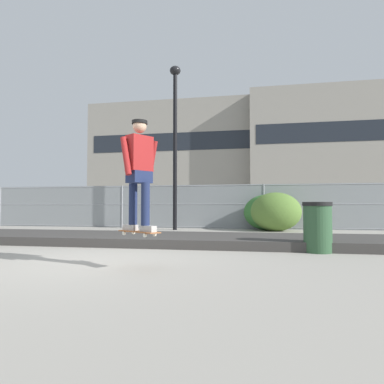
# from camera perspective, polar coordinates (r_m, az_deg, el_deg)

# --- Properties ---
(ground_plane) EXTENTS (120.00, 120.00, 0.00)m
(ground_plane) POSITION_cam_1_polar(r_m,az_deg,el_deg) (5.96, -16.32, -11.47)
(ground_plane) COLOR #9E998E
(gravel_berm) EXTENTS (13.87, 2.44, 0.21)m
(gravel_berm) POSITION_cam_1_polar(r_m,az_deg,el_deg) (8.73, -7.31, -7.94)
(gravel_berm) COLOR #3D3A38
(gravel_berm) RESTS_ON ground_plane
(skateboard) EXTENTS (0.78, 0.61, 0.07)m
(skateboard) POSITION_cam_1_polar(r_m,az_deg,el_deg) (5.12, -9.09, -6.77)
(skateboard) COLOR #9E5B33
(skater) EXTENTS (0.66, 0.61, 1.71)m
(skater) POSITION_cam_1_polar(r_m,az_deg,el_deg) (5.14, -9.02, 4.17)
(skater) COLOR #B2ADA8
(skater) RESTS_ON skateboard
(chain_fence) EXTENTS (18.53, 0.06, 1.85)m
(chain_fence) POSITION_cam_1_polar(r_m,az_deg,el_deg) (14.21, -0.31, -2.47)
(chain_fence) COLOR gray
(chain_fence) RESTS_ON ground_plane
(street_lamp) EXTENTS (0.44, 0.44, 6.60)m
(street_lamp) POSITION_cam_1_polar(r_m,az_deg,el_deg) (13.61, -2.92, 11.09)
(street_lamp) COLOR black
(street_lamp) RESTS_ON ground_plane
(parked_car_near) EXTENTS (4.43, 2.00, 1.66)m
(parked_car_near) POSITION_cam_1_polar(r_m,az_deg,el_deg) (18.90, -12.90, -2.68)
(parked_car_near) COLOR #474C54
(parked_car_near) RESTS_ON ground_plane
(library_building) EXTENTS (25.70, 14.48, 15.98)m
(library_building) POSITION_cam_1_polar(r_m,az_deg,el_deg) (53.63, -1.51, 5.14)
(library_building) COLOR gray
(library_building) RESTS_ON ground_plane
(office_block) EXTENTS (18.54, 10.10, 16.10)m
(office_block) POSITION_cam_1_polar(r_m,az_deg,el_deg) (48.83, 20.97, 6.12)
(office_block) COLOR gray
(office_block) RESTS_ON ground_plane
(shrub_left) EXTENTS (1.81, 1.48, 1.40)m
(shrub_left) POSITION_cam_1_polar(r_m,az_deg,el_deg) (13.36, 12.74, -3.42)
(shrub_left) COLOR #336B2D
(shrub_left) RESTS_ON ground_plane
(shrub_center) EXTENTS (1.89, 1.55, 1.46)m
(shrub_center) POSITION_cam_1_polar(r_m,az_deg,el_deg) (12.97, 14.16, -3.29)
(shrub_center) COLOR #567A33
(shrub_center) RESTS_ON ground_plane
(trash_bin) EXTENTS (0.59, 0.59, 1.03)m
(trash_bin) POSITION_cam_1_polar(r_m,az_deg,el_deg) (7.32, 20.73, -5.62)
(trash_bin) COLOR #2D5133
(trash_bin) RESTS_ON ground_plane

